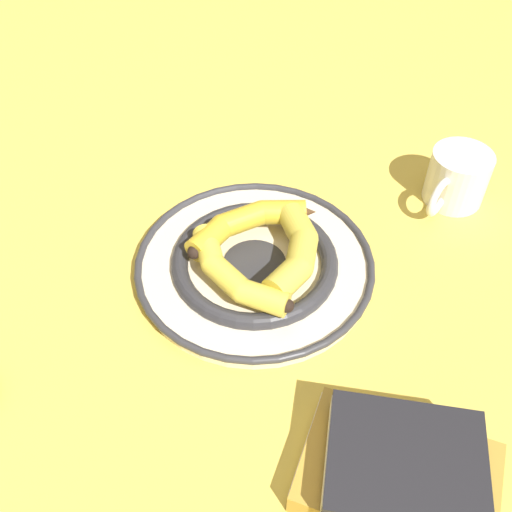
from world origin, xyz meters
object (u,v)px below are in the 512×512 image
banana_b (248,222)px  banana_c (230,273)px  book_stack (399,472)px  coffee_mug (457,177)px  banana_a (295,254)px  decorative_bowl (256,267)px

banana_b → banana_c: banana_b is taller
banana_c → book_stack: (0.31, 0.07, -0.02)m
book_stack → coffee_mug: 0.48m
banana_a → banana_b: banana_a is taller
banana_c → coffee_mug: coffee_mug is taller
decorative_bowl → banana_b: banana_b is taller
banana_a → banana_c: 0.09m
decorative_bowl → banana_c: (0.03, -0.05, 0.03)m
banana_a → banana_c: size_ratio=0.83×
banana_c → coffee_mug: (-0.06, 0.39, -0.01)m
decorative_bowl → banana_b: bearing=170.7°
banana_b → book_stack: 0.39m
decorative_bowl → banana_c: banana_c is taller
banana_a → banana_c: (-0.00, -0.09, -0.00)m
decorative_bowl → coffee_mug: bearing=95.4°
banana_a → book_stack: 0.30m
banana_a → banana_c: bearing=120.1°
banana_b → coffee_mug: size_ratio=1.55×
banana_b → coffee_mug: bearing=171.0°
banana_c → book_stack: size_ratio=0.79×
banana_c → book_stack: 0.31m
coffee_mug → banana_c: bearing=-22.0°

